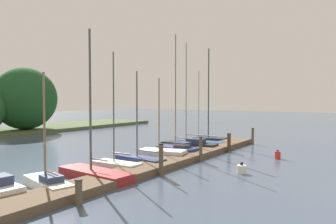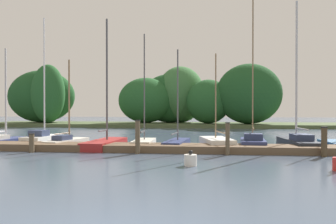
{
  "view_description": "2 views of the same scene",
  "coord_description": "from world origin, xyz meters",
  "px_view_note": "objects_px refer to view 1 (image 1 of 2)",
  "views": [
    {
      "loc": [
        -14.89,
        1.68,
        3.86
      ],
      "look_at": [
        1.98,
        12.9,
        3.0
      ],
      "focal_mm": 34.61,
      "sensor_mm": 36.0,
      "label": 1
    },
    {
      "loc": [
        1.51,
        -5.45,
        2.18
      ],
      "look_at": [
        -0.7,
        14.2,
        1.97
      ],
      "focal_mm": 37.08,
      "sensor_mm": 36.0,
      "label": 2
    }
  ],
  "objects_px": {
    "sailboat_10": "(209,137)",
    "mooring_piling_4": "(229,143)",
    "sailboat_4": "(115,164)",
    "sailboat_7": "(177,149)",
    "mooring_piling_3": "(201,149)",
    "mooring_piling_2": "(161,159)",
    "mooring_piling_5": "(253,136)",
    "channel_buoy_1": "(278,155)",
    "sailboat_8": "(188,143)",
    "sailboat_3": "(92,172)",
    "sailboat_6": "(160,154)",
    "mooring_piling_1": "(79,192)",
    "sailboat_2": "(47,182)",
    "sailboat_9": "(200,142)",
    "sailboat_5": "(138,159)",
    "channel_buoy_0": "(242,169)"
  },
  "relations": [
    {
      "from": "sailboat_7",
      "to": "mooring_piling_5",
      "type": "bearing_deg",
      "value": -105.44
    },
    {
      "from": "mooring_piling_4",
      "to": "channel_buoy_1",
      "type": "height_order",
      "value": "mooring_piling_4"
    },
    {
      "from": "sailboat_6",
      "to": "channel_buoy_0",
      "type": "height_order",
      "value": "sailboat_6"
    },
    {
      "from": "mooring_piling_2",
      "to": "mooring_piling_5",
      "type": "bearing_deg",
      "value": -0.51
    },
    {
      "from": "sailboat_7",
      "to": "mooring_piling_1",
      "type": "height_order",
      "value": "sailboat_7"
    },
    {
      "from": "sailboat_9",
      "to": "sailboat_6",
      "type": "bearing_deg",
      "value": 94.78
    },
    {
      "from": "sailboat_3",
      "to": "channel_buoy_1",
      "type": "distance_m",
      "value": 11.79
    },
    {
      "from": "mooring_piling_1",
      "to": "mooring_piling_4",
      "type": "distance_m",
      "value": 13.85
    },
    {
      "from": "sailboat_2",
      "to": "sailboat_6",
      "type": "relative_size",
      "value": 0.96
    },
    {
      "from": "sailboat_9",
      "to": "mooring_piling_2",
      "type": "bearing_deg",
      "value": 107.17
    },
    {
      "from": "sailboat_4",
      "to": "mooring_piling_1",
      "type": "height_order",
      "value": "sailboat_4"
    },
    {
      "from": "mooring_piling_3",
      "to": "mooring_piling_4",
      "type": "relative_size",
      "value": 1.14
    },
    {
      "from": "sailboat_10",
      "to": "mooring_piling_2",
      "type": "distance_m",
      "value": 13.13
    },
    {
      "from": "sailboat_3",
      "to": "sailboat_5",
      "type": "distance_m",
      "value": 3.95
    },
    {
      "from": "sailboat_2",
      "to": "mooring_piling_2",
      "type": "xyz_separation_m",
      "value": [
        4.62,
        -2.73,
        0.51
      ]
    },
    {
      "from": "sailboat_6",
      "to": "mooring_piling_1",
      "type": "xyz_separation_m",
      "value": [
        -9.09,
        -2.76,
        0.17
      ]
    },
    {
      "from": "sailboat_3",
      "to": "sailboat_9",
      "type": "relative_size",
      "value": 1.17
    },
    {
      "from": "sailboat_2",
      "to": "sailboat_5",
      "type": "bearing_deg",
      "value": -75.77
    },
    {
      "from": "sailboat_3",
      "to": "mooring_piling_5",
      "type": "height_order",
      "value": "sailboat_3"
    },
    {
      "from": "sailboat_8",
      "to": "mooring_piling_1",
      "type": "distance_m",
      "value": 13.85
    },
    {
      "from": "mooring_piling_1",
      "to": "mooring_piling_3",
      "type": "distance_m",
      "value": 9.55
    },
    {
      "from": "sailboat_2",
      "to": "mooring_piling_3",
      "type": "height_order",
      "value": "sailboat_2"
    },
    {
      "from": "mooring_piling_5",
      "to": "sailboat_8",
      "type": "bearing_deg",
      "value": 147.34
    },
    {
      "from": "channel_buoy_1",
      "to": "sailboat_10",
      "type": "bearing_deg",
      "value": 56.5
    },
    {
      "from": "mooring_piling_1",
      "to": "sailboat_8",
      "type": "bearing_deg",
      "value": 13.43
    },
    {
      "from": "sailboat_6",
      "to": "sailboat_10",
      "type": "bearing_deg",
      "value": -97.28
    },
    {
      "from": "sailboat_3",
      "to": "mooring_piling_3",
      "type": "height_order",
      "value": "sailboat_3"
    },
    {
      "from": "sailboat_9",
      "to": "mooring_piling_2",
      "type": "height_order",
      "value": "sailboat_9"
    },
    {
      "from": "sailboat_8",
      "to": "sailboat_4",
      "type": "bearing_deg",
      "value": 87.85
    },
    {
      "from": "sailboat_5",
      "to": "mooring_piling_2",
      "type": "height_order",
      "value": "sailboat_5"
    },
    {
      "from": "mooring_piling_1",
      "to": "mooring_piling_5",
      "type": "bearing_deg",
      "value": -0.15
    },
    {
      "from": "mooring_piling_2",
      "to": "mooring_piling_4",
      "type": "bearing_deg",
      "value": 0.03
    },
    {
      "from": "sailboat_10",
      "to": "mooring_piling_4",
      "type": "height_order",
      "value": "sailboat_10"
    },
    {
      "from": "sailboat_8",
      "to": "sailboat_5",
      "type": "bearing_deg",
      "value": 89.15
    },
    {
      "from": "sailboat_10",
      "to": "sailboat_6",
      "type": "bearing_deg",
      "value": 88.63
    },
    {
      "from": "sailboat_6",
      "to": "mooring_piling_4",
      "type": "distance_m",
      "value": 5.48
    },
    {
      "from": "sailboat_8",
      "to": "mooring_piling_1",
      "type": "bearing_deg",
      "value": 99.52
    },
    {
      "from": "sailboat_5",
      "to": "sailboat_2",
      "type": "bearing_deg",
      "value": 97.24
    },
    {
      "from": "sailboat_10",
      "to": "mooring_piling_5",
      "type": "height_order",
      "value": "sailboat_10"
    },
    {
      "from": "sailboat_9",
      "to": "mooring_piling_5",
      "type": "relative_size",
      "value": 4.49
    },
    {
      "from": "sailboat_10",
      "to": "sailboat_4",
      "type": "bearing_deg",
      "value": 85.93
    },
    {
      "from": "mooring_piling_2",
      "to": "sailboat_4",
      "type": "bearing_deg",
      "value": 94.17
    },
    {
      "from": "sailboat_4",
      "to": "mooring_piling_4",
      "type": "relative_size",
      "value": 4.72
    },
    {
      "from": "sailboat_4",
      "to": "sailboat_2",
      "type": "bearing_deg",
      "value": 90.96
    },
    {
      "from": "sailboat_9",
      "to": "mooring_piling_4",
      "type": "xyz_separation_m",
      "value": [
        -1.77,
        -3.31,
        0.43
      ]
    },
    {
      "from": "sailboat_7",
      "to": "mooring_piling_3",
      "type": "height_order",
      "value": "sailboat_7"
    },
    {
      "from": "mooring_piling_1",
      "to": "channel_buoy_1",
      "type": "xyz_separation_m",
      "value": [
        13.14,
        -3.55,
        -0.24
      ]
    },
    {
      "from": "sailboat_6",
      "to": "sailboat_9",
      "type": "relative_size",
      "value": 0.84
    },
    {
      "from": "sailboat_4",
      "to": "mooring_piling_2",
      "type": "height_order",
      "value": "sailboat_4"
    },
    {
      "from": "channel_buoy_1",
      "to": "mooring_piling_3",
      "type": "bearing_deg",
      "value": 134.7
    }
  ]
}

